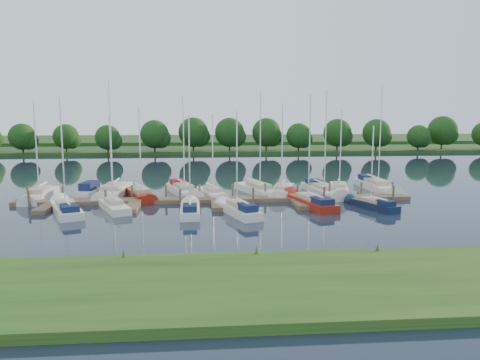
{
  "coord_description": "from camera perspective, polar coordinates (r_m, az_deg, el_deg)",
  "views": [
    {
      "loc": [
        -1.56,
        -38.79,
        9.07
      ],
      "look_at": [
        2.39,
        8.0,
        2.2
      ],
      "focal_mm": 35.0,
      "sensor_mm": 36.0,
      "label": 1
    }
  ],
  "objects": [
    {
      "name": "sailboat_s_5",
      "position": [
        46.04,
        15.92,
        -2.97
      ],
      "size": [
        3.29,
        6.23,
        8.1
      ],
      "rotation": [
        0.0,
        0.0,
        0.37
      ],
      "color": "#101D38",
      "rests_on": "ground"
    },
    {
      "name": "dock",
      "position": [
        46.97,
        -2.84,
        -2.57
      ],
      "size": [
        40.0,
        6.0,
        0.4
      ],
      "color": "brown",
      "rests_on": "ground"
    },
    {
      "name": "sailboat_n_2",
      "position": [
        52.96,
        -15.15,
        -1.52
      ],
      "size": [
        2.7,
        10.15,
        12.86
      ],
      "rotation": [
        0.0,
        0.0,
        3.11
      ],
      "color": "white",
      "rests_on": "ground"
    },
    {
      "name": "sailboat_n_6",
      "position": [
        52.19,
        2.32,
        -1.38
      ],
      "size": [
        4.65,
        9.13,
        11.7
      ],
      "rotation": [
        0.0,
        0.0,
        3.48
      ],
      "color": "white",
      "rests_on": "ground"
    },
    {
      "name": "sailboat_s_3",
      "position": [
        41.59,
        -0.15,
        -3.79
      ],
      "size": [
        3.59,
        7.32,
        9.56
      ],
      "rotation": [
        0.0,
        0.0,
        0.32
      ],
      "color": "white",
      "rests_on": "ground"
    },
    {
      "name": "sailboat_s_4",
      "position": [
        46.13,
        8.56,
        -2.71
      ],
      "size": [
        3.7,
        8.89,
        11.14
      ],
      "rotation": [
        0.0,
        0.0,
        0.23
      ],
      "color": "maroon",
      "rests_on": "ground"
    },
    {
      "name": "sailboat_n_0",
      "position": [
        53.44,
        -23.19,
        -1.82
      ],
      "size": [
        2.16,
        8.2,
        10.61
      ],
      "rotation": [
        0.0,
        0.0,
        3.17
      ],
      "color": "white",
      "rests_on": "ground"
    },
    {
      "name": "sailboat_n_7",
      "position": [
        51.89,
        5.12,
        -1.47
      ],
      "size": [
        3.87,
        8.17,
        10.43
      ],
      "rotation": [
        0.0,
        0.0,
        2.84
      ],
      "color": "white",
      "rests_on": "ground"
    },
    {
      "name": "far_shore",
      "position": [
        114.14,
        -4.04,
        3.89
      ],
      "size": [
        180.0,
        30.0,
        0.6
      ],
      "primitive_type": "cube",
      "color": "#23471B",
      "rests_on": "ground"
    },
    {
      "name": "sailboat_n_3",
      "position": [
        50.64,
        -11.99,
        -1.86
      ],
      "size": [
        3.97,
        7.77,
        10.03
      ],
      "rotation": [
        0.0,
        0.0,
        3.49
      ],
      "color": "maroon",
      "rests_on": "ground"
    },
    {
      "name": "treeline",
      "position": [
        101.35,
        -2.55,
        5.49
      ],
      "size": [
        146.36,
        8.74,
        8.28
      ],
      "color": "#38281C",
      "rests_on": "ground"
    },
    {
      "name": "mooring_pilings",
      "position": [
        48.0,
        -2.89,
        -1.85
      ],
      "size": [
        38.24,
        2.84,
        2.0
      ],
      "color": "#473D33",
      "rests_on": "ground"
    },
    {
      "name": "sailboat_n_4",
      "position": [
        52.35,
        -6.91,
        -1.35
      ],
      "size": [
        4.14,
        8.8,
        11.18
      ],
      "rotation": [
        0.0,
        0.0,
        3.44
      ],
      "color": "white",
      "rests_on": "ground"
    },
    {
      "name": "sailboat_n_5",
      "position": [
        50.28,
        -3.4,
        -1.76
      ],
      "size": [
        3.21,
        7.16,
        9.2
      ],
      "rotation": [
        0.0,
        0.0,
        3.41
      ],
      "color": "white",
      "rests_on": "ground"
    },
    {
      "name": "sailboat_s_1",
      "position": [
        45.2,
        -15.16,
        -3.19
      ],
      "size": [
        3.94,
        6.93,
        9.09
      ],
      "rotation": [
        0.0,
        0.0,
        0.41
      ],
      "color": "white",
      "rests_on": "ground"
    },
    {
      "name": "sailboat_s_2",
      "position": [
        42.19,
        -6.1,
        -3.68
      ],
      "size": [
        1.77,
        7.08,
        9.2
      ],
      "rotation": [
        0.0,
        0.0,
        0.01
      ],
      "color": "white",
      "rests_on": "ground"
    },
    {
      "name": "motorboat",
      "position": [
        53.57,
        -17.94,
        -1.43
      ],
      "size": [
        2.42,
        5.96,
        1.88
      ],
      "rotation": [
        0.0,
        0.0,
        2.99
      ],
      "color": "white",
      "rests_on": "ground"
    },
    {
      "name": "sailboat_n_10",
      "position": [
        57.17,
        16.29,
        -0.8
      ],
      "size": [
        2.59,
        9.77,
        12.42
      ],
      "rotation": [
        0.0,
        0.0,
        3.17
      ],
      "color": "white",
      "rests_on": "ground"
    },
    {
      "name": "distant_hill",
      "position": [
        139.05,
        -4.19,
        4.85
      ],
      "size": [
        220.0,
        40.0,
        1.4
      ],
      "primitive_type": "cube",
      "color": "#2B4A20",
      "rests_on": "ground"
    },
    {
      "name": "sailboat_s_0",
      "position": [
        45.06,
        -20.42,
        -3.41
      ],
      "size": [
        4.63,
        8.35,
        10.72
      ],
      "rotation": [
        0.0,
        0.0,
        0.4
      ],
      "color": "white",
      "rests_on": "ground"
    },
    {
      "name": "sailboat_n_8",
      "position": [
        53.06,
        10.06,
        -1.3
      ],
      "size": [
        3.11,
        9.51,
        11.86
      ],
      "rotation": [
        0.0,
        0.0,
        3.25
      ],
      "color": "white",
      "rests_on": "ground"
    },
    {
      "name": "ground",
      "position": [
        39.87,
        -2.46,
        -4.83
      ],
      "size": [
        260.0,
        260.0,
        0.0
      ],
      "primitive_type": "plane",
      "color": "#182130",
      "rests_on": "ground"
    },
    {
      "name": "sailboat_n_9",
      "position": [
        54.78,
        12.0,
        -1.11
      ],
      "size": [
        3.29,
        7.61,
        9.59
      ],
      "rotation": [
        0.0,
        0.0,
        2.89
      ],
      "color": "white",
      "rests_on": "ground"
    },
    {
      "name": "near_bank",
      "position": [
        24.49,
        -0.87,
        -12.79
      ],
      "size": [
        90.0,
        10.0,
        0.5
      ],
      "primitive_type": "cube",
      "color": "#244614",
      "rests_on": "ground"
    }
  ]
}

